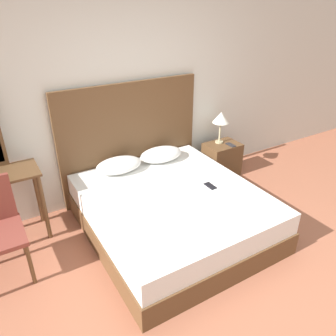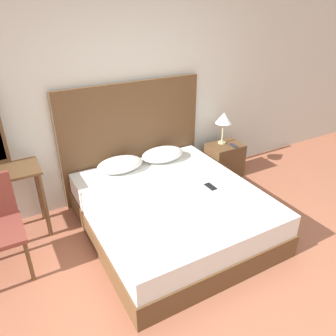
{
  "view_description": "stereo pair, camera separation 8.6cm",
  "coord_description": "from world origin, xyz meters",
  "views": [
    {
      "loc": [
        -1.47,
        -1.26,
        2.3
      ],
      "look_at": [
        0.06,
        1.29,
        0.73
      ],
      "focal_mm": 35.0,
      "sensor_mm": 36.0,
      "label": 1
    },
    {
      "loc": [
        -1.39,
        -1.31,
        2.3
      ],
      "look_at": [
        0.06,
        1.29,
        0.73
      ],
      "focal_mm": 35.0,
      "sensor_mm": 36.0,
      "label": 2
    }
  ],
  "objects": [
    {
      "name": "ground_plane",
      "position": [
        0.0,
        0.0,
        0.0
      ],
      "size": [
        16.0,
        16.0,
        0.0
      ],
      "primitive_type": "plane",
      "color": "#9E5B42"
    },
    {
      "name": "wall_back",
      "position": [
        0.0,
        2.25,
        1.35
      ],
      "size": [
        10.0,
        0.06,
        2.7
      ],
      "color": "silver",
      "rests_on": "ground_plane"
    },
    {
      "name": "bed",
      "position": [
        0.06,
        1.19,
        0.24
      ],
      "size": [
        1.72,
        1.92,
        0.48
      ],
      "color": "brown",
      "rests_on": "ground_plane"
    },
    {
      "name": "headboard",
      "position": [
        0.06,
        2.18,
        0.72
      ],
      "size": [
        1.81,
        0.05,
        1.43
      ],
      "color": "brown",
      "rests_on": "ground_plane"
    },
    {
      "name": "pillow_left",
      "position": [
        -0.22,
        1.93,
        0.56
      ],
      "size": [
        0.55,
        0.35,
        0.15
      ],
      "color": "white",
      "rests_on": "bed"
    },
    {
      "name": "pillow_right",
      "position": [
        0.35,
        1.93,
        0.56
      ],
      "size": [
        0.55,
        0.35,
        0.15
      ],
      "color": "white",
      "rests_on": "bed"
    },
    {
      "name": "phone_on_bed",
      "position": [
        0.48,
        1.1,
        0.49
      ],
      "size": [
        0.07,
        0.15,
        0.01
      ],
      "color": "black",
      "rests_on": "bed"
    },
    {
      "name": "nightstand",
      "position": [
        1.33,
        1.92,
        0.24
      ],
      "size": [
        0.48,
        0.35,
        0.48
      ],
      "color": "brown",
      "rests_on": "ground_plane"
    },
    {
      "name": "table_lamp",
      "position": [
        1.32,
        1.99,
        0.83
      ],
      "size": [
        0.23,
        0.23,
        0.44
      ],
      "color": "tan",
      "rests_on": "nightstand"
    },
    {
      "name": "phone_on_nightstand",
      "position": [
        1.4,
        1.83,
        0.48
      ],
      "size": [
        0.08,
        0.15,
        0.01
      ],
      "color": "#232328",
      "rests_on": "nightstand"
    }
  ]
}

